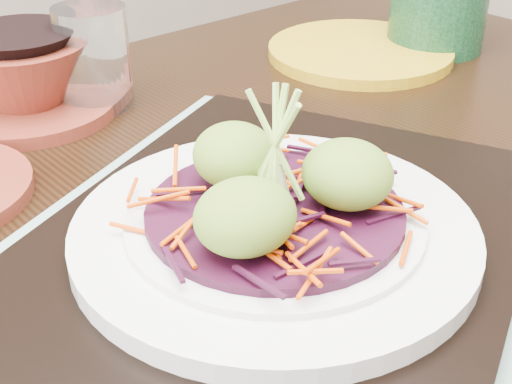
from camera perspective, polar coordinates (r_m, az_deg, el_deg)
dining_table at (r=0.61m, az=-1.10°, el=-10.06°), size 1.28×0.89×0.77m
placemat at (r=0.50m, az=1.43°, el=-5.95°), size 0.60×0.55×0.00m
serving_tray at (r=0.49m, az=1.45°, el=-4.86°), size 0.52×0.47×0.02m
white_plate at (r=0.48m, az=1.48°, el=-3.05°), size 0.27×0.27×0.02m
cabbage_bed at (r=0.47m, az=1.50°, el=-1.65°), size 0.17×0.17×0.01m
carrot_julienne at (r=0.47m, az=1.51°, el=-0.77°), size 0.21×0.21×0.01m
guacamole_scoops at (r=0.46m, az=1.59°, el=0.89°), size 0.15×0.13×0.05m
scallion_garnish at (r=0.45m, az=1.57°, el=3.24°), size 0.06×0.06×0.09m
water_glass at (r=0.74m, az=-12.85°, el=10.40°), size 0.09×0.09×0.10m
terracotta_bowl_set at (r=0.75m, az=-17.99°, el=8.34°), size 0.23×0.23×0.07m
yellow_plate at (r=0.89m, az=8.32°, el=11.05°), size 0.28×0.28×0.01m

